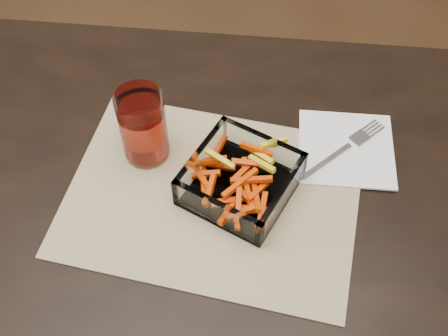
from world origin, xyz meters
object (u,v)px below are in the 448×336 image
Objects in this scene: glass_bowl at (240,181)px; tumbler at (143,128)px; dining_table at (167,257)px; fork at (345,148)px.

tumbler is at bearing 159.26° from glass_bowl.
dining_table is 12.19× the size of tumbler.
tumbler is (-0.16, 0.06, 0.04)m from glass_bowl.
dining_table is 0.18m from glass_bowl.
tumbler reaches higher than fork.
dining_table is 11.28× the size of fork.
glass_bowl is at bearing -20.74° from tumbler.
glass_bowl is at bearing 36.62° from dining_table.
dining_table is 7.95× the size of glass_bowl.
tumbler is (-0.05, 0.14, 0.15)m from dining_table.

